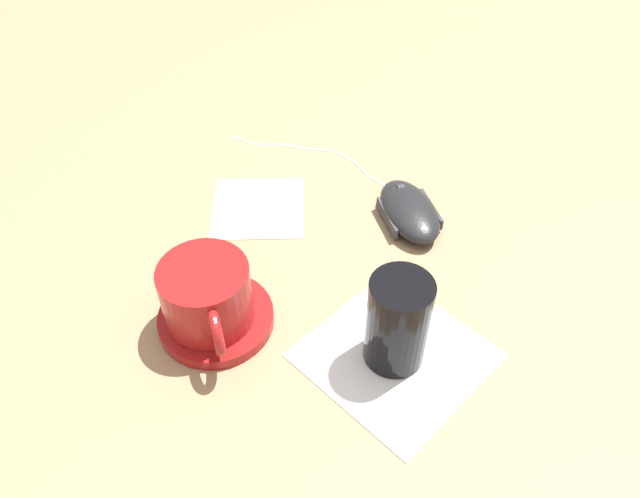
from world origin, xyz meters
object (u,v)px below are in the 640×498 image
object	(u,v)px
saucer	(216,318)
coffee_cup	(207,296)
drinking_glass	(398,322)
computer_mouse	(409,211)

from	to	relation	value
saucer	coffee_cup	distance (m)	0.04
saucer	drinking_glass	size ratio (longest dim) A/B	1.18
saucer	computer_mouse	size ratio (longest dim) A/B	0.98
coffee_cup	drinking_glass	world-z (taller)	drinking_glass
computer_mouse	drinking_glass	size ratio (longest dim) A/B	1.20
drinking_glass	saucer	bearing A→B (deg)	-37.65
saucer	coffee_cup	xyz separation A→B (m)	(0.01, 0.00, 0.04)
saucer	drinking_glass	xyz separation A→B (m)	(-0.15, 0.11, 0.05)
coffee_cup	computer_mouse	xyz separation A→B (m)	(-0.27, -0.05, -0.03)
saucer	drinking_glass	bearing A→B (deg)	142.35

